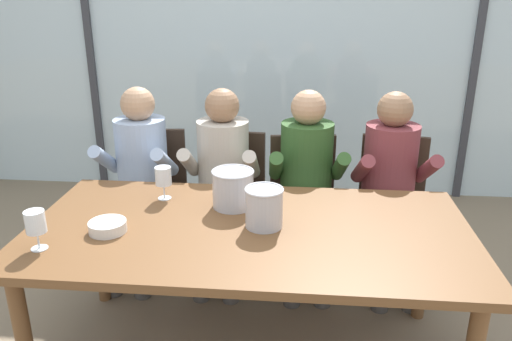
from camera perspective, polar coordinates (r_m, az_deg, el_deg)
name	(u,v)px	position (r m, az deg, el deg)	size (l,w,h in m)	color
ground	(265,257)	(3.56, 0.98, -9.74)	(14.00, 14.00, 0.00)	#847056
window_glass_panel	(277,46)	(4.39, 2.40, 13.91)	(7.24, 0.03, 2.60)	silver
window_mullion_left	(90,44)	(4.74, -18.28, 13.42)	(0.06, 0.06, 2.60)	#38383D
window_mullion_right	(477,48)	(4.58, 23.72, 12.55)	(0.06, 0.06, 2.60)	#38383D
hillside_vineyard	(291,36)	(8.69, 3.93, 14.89)	(13.24, 2.40, 1.98)	#477A38
dining_table	(249,240)	(2.37, -0.79, -7.92)	(2.04, 1.03, 0.73)	brown
chair_near_curtain	(153,187)	(3.43, -11.53, -1.82)	(0.48, 0.48, 0.88)	#332319
chair_left_of_center	(231,190)	(3.32, -2.89, -2.17)	(0.48, 0.48, 0.88)	#332319
chair_center	(303,195)	(3.24, 5.39, -2.79)	(0.49, 0.49, 0.88)	#332319
chair_right_of_center	(392,196)	(3.33, 15.10, -2.77)	(0.49, 0.49, 0.88)	#332319
person_pale_blue_shirt	(139,171)	(3.23, -13.15, -0.06)	(0.47, 0.62, 1.20)	#9EB2D1
person_beige_jumper	(222,174)	(3.10, -3.90, -0.37)	(0.46, 0.61, 1.20)	#B7AD9E
person_olive_shirt	(307,177)	(3.07, 5.78, -0.68)	(0.48, 0.63, 1.20)	#2D5123
person_maroon_top	(392,179)	(3.12, 15.12, -0.97)	(0.49, 0.63, 1.20)	brown
ice_bucket_primary	(264,207)	(2.31, 0.92, -4.12)	(0.18, 0.18, 0.19)	#B7B7BC
ice_bucket_secondary	(233,188)	(2.51, -2.62, -1.99)	(0.21, 0.21, 0.19)	#B7B7BC
tasting_bowl	(108,227)	(2.38, -16.44, -6.11)	(0.17, 0.17, 0.05)	silver
wine_glass_by_left_taster	(36,224)	(2.29, -23.67, -5.53)	(0.08, 0.08, 0.17)	silver
wine_glass_near_bucket	(163,177)	(2.64, -10.45, -0.68)	(0.08, 0.08, 0.17)	silver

